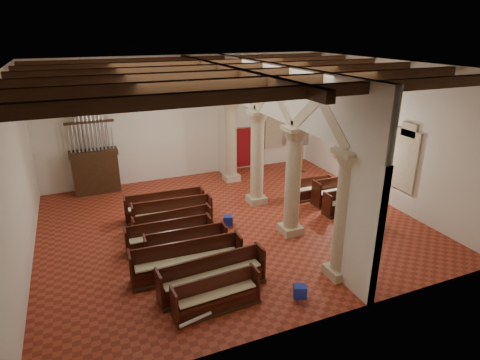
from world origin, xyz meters
The scene contains 32 objects.
floor centered at (0.00, 0.00, 0.00)m, with size 14.00×14.00×0.00m, color #9D3822.
ceiling centered at (0.00, 0.00, 6.00)m, with size 14.00×14.00×0.00m, color #322010.
wall_back centered at (0.00, 6.00, 3.00)m, with size 14.00×0.02×6.00m, color silver.
wall_front centered at (0.00, -6.00, 3.00)m, with size 14.00×0.02×6.00m, color silver.
wall_left centered at (-7.00, 0.00, 3.00)m, with size 0.02×12.00×6.00m, color silver.
wall_right centered at (7.00, 0.00, 3.00)m, with size 0.02×12.00×6.00m, color silver.
ceiling_beams centered at (0.00, 0.00, 5.82)m, with size 13.80×11.80×0.30m, color #392512, non-canonical shape.
arcade centered at (1.80, 0.00, 3.56)m, with size 0.90×11.90×6.00m.
window_right_a centered at (6.98, -1.50, 2.20)m, with size 0.03×1.00×2.20m, color #327051.
window_right_b centered at (6.98, 2.50, 2.20)m, with size 0.03×1.00×2.20m, color #327051.
window_back centered at (5.00, 5.98, 2.20)m, with size 1.00×0.03×2.20m, color #327051.
pipe_organ centered at (-4.50, 5.50, 1.37)m, with size 2.10×0.85×4.40m.
lectern centered at (-3.96, 5.49, 0.57)m, with size 0.63×0.65×1.37m.
dossal_curtain centered at (3.50, 5.92, 1.17)m, with size 1.80×0.07×2.17m.
processional_banner centered at (5.73, 4.19, 0.82)m, with size 0.58×0.74×2.55m.
hymnal_box_a centered at (0.08, -5.06, 0.28)m, with size 0.36×0.29×0.36m, color navy.
hymnal_box_b centered at (-0.94, -2.63, 0.27)m, with size 0.33×0.27×0.33m, color navy.
hymnal_box_c centered at (-0.18, -0.16, 0.28)m, with size 0.36×0.29×0.36m, color navy.
tube_heater_a centered at (-2.92, -4.89, 0.16)m, with size 0.09×0.09×0.92m, color silver.
tube_heater_b centered at (-1.82, -4.44, 0.16)m, with size 0.11×0.11×1.07m, color silver.
nave_pew_0 centered at (-2.20, -4.51, 0.32)m, with size 2.46×0.79×0.97m.
nave_pew_1 centered at (-2.04, -3.71, 0.35)m, with size 3.23×0.91×1.08m.
nave_pew_2 centered at (-2.50, -2.68, 0.37)m, with size 3.45×0.90×1.12m.
nave_pew_3 centered at (-2.24, -1.66, 0.33)m, with size 2.75×0.79×1.00m.
nave_pew_4 centered at (-2.63, -0.85, 0.33)m, with size 2.97×0.78×1.00m.
nave_pew_5 centered at (-2.29, -0.02, 0.31)m, with size 2.89×0.72×0.96m.
nave_pew_6 centered at (-2.10, 0.78, 0.35)m, with size 3.07×0.91×1.06m.
nave_pew_7 centered at (-2.21, 1.61, 0.35)m, with size 3.17×0.85×1.07m.
aisle_pew_0 centered at (4.65, -1.95, 0.34)m, with size 1.78×0.73×1.01m.
aisle_pew_1 centered at (4.69, -0.82, 0.33)m, with size 1.83×0.75×0.99m.
aisle_pew_2 centered at (4.89, 0.15, 0.38)m, with size 1.95×0.77×1.12m.
aisle_pew_3 centered at (4.27, 0.95, 0.32)m, with size 1.95×0.65×0.95m.
Camera 1 is at (-5.10, -13.04, 7.23)m, focal length 30.00 mm.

